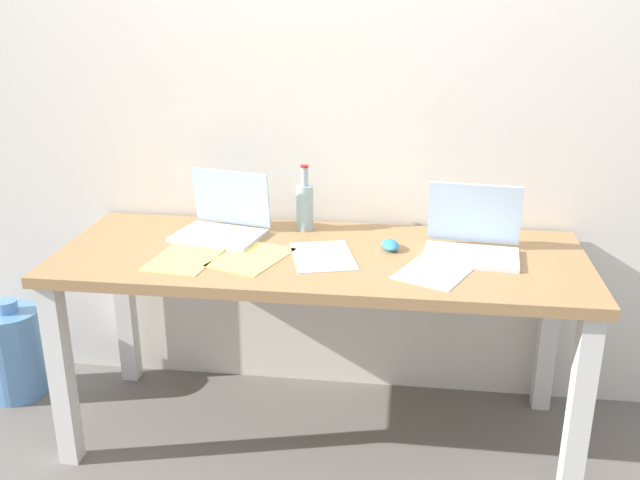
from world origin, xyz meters
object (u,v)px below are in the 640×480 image
(laptop_left, at_px, (223,222))
(water_cooler_jug, at_px, (14,352))
(laptop_right, at_px, (472,240))
(desk, at_px, (320,278))
(beer_bottle, at_px, (305,205))
(computer_mouse, at_px, (390,245))

(laptop_left, distance_m, water_cooler_jug, 1.11)
(laptop_left, relative_size, laptop_right, 1.04)
(desk, xyz_separation_m, water_cooler_jug, (-1.33, 0.11, -0.46))
(laptop_right, height_order, water_cooler_jug, laptop_right)
(laptop_left, bearing_deg, desk, -20.46)
(laptop_left, bearing_deg, beer_bottle, 18.78)
(desk, bearing_deg, laptop_right, 5.78)
(laptop_left, distance_m, laptop_right, 0.94)
(water_cooler_jug, bearing_deg, laptop_left, 2.31)
(laptop_right, bearing_deg, beer_bottle, 162.76)
(beer_bottle, bearing_deg, water_cooler_jug, -173.49)
(laptop_right, relative_size, computer_mouse, 3.54)
(beer_bottle, bearing_deg, desk, -69.69)
(desk, height_order, computer_mouse, computer_mouse)
(laptop_right, bearing_deg, desk, -174.22)
(beer_bottle, distance_m, water_cooler_jug, 1.41)
(desk, bearing_deg, water_cooler_jug, 175.25)
(desk, height_order, laptop_left, laptop_left)
(laptop_left, relative_size, beer_bottle, 1.41)
(desk, height_order, beer_bottle, beer_bottle)
(desk, xyz_separation_m, beer_bottle, (-0.09, 0.25, 0.20))
(laptop_left, xyz_separation_m, computer_mouse, (0.65, -0.08, -0.03))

